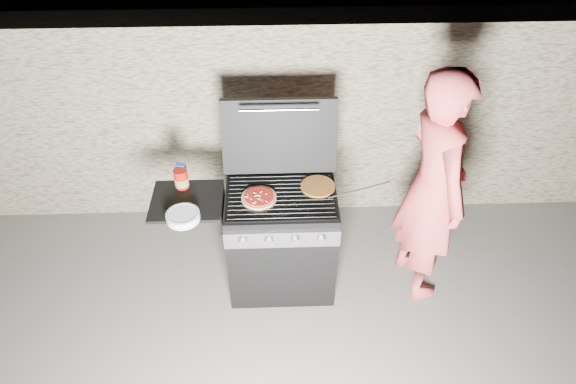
{
  "coord_description": "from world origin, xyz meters",
  "views": [
    {
      "loc": [
        -0.05,
        -2.75,
        3.29
      ],
      "look_at": [
        0.05,
        0.0,
        0.95
      ],
      "focal_mm": 32.0,
      "sensor_mm": 36.0,
      "label": 1
    }
  ],
  "objects_px": {
    "pizza_topped": "(259,197)",
    "sauce_jar": "(181,179)",
    "person": "(432,189)",
    "gas_grill": "(249,242)"
  },
  "relations": [
    {
      "from": "pizza_topped",
      "to": "person",
      "type": "xyz_separation_m",
      "value": [
        1.23,
        0.01,
        0.02
      ]
    },
    {
      "from": "person",
      "to": "gas_grill",
      "type": "bearing_deg",
      "value": 78.23
    },
    {
      "from": "gas_grill",
      "to": "person",
      "type": "xyz_separation_m",
      "value": [
        1.33,
        -0.0,
        0.49
      ]
    },
    {
      "from": "pizza_topped",
      "to": "sauce_jar",
      "type": "height_order",
      "value": "sauce_jar"
    },
    {
      "from": "sauce_jar",
      "to": "person",
      "type": "relative_size",
      "value": 0.08
    },
    {
      "from": "gas_grill",
      "to": "sauce_jar",
      "type": "relative_size",
      "value": 8.76
    },
    {
      "from": "pizza_topped",
      "to": "sauce_jar",
      "type": "xyz_separation_m",
      "value": [
        -0.56,
        0.16,
        0.05
      ]
    },
    {
      "from": "pizza_topped",
      "to": "sauce_jar",
      "type": "relative_size",
      "value": 1.62
    },
    {
      "from": "gas_grill",
      "to": "person",
      "type": "bearing_deg",
      "value": -0.19
    },
    {
      "from": "sauce_jar",
      "to": "person",
      "type": "distance_m",
      "value": 1.79
    }
  ]
}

